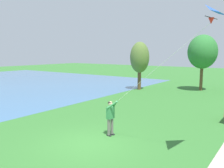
% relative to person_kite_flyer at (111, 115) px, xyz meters
% --- Properties ---
extents(ground_plane, '(120.00, 120.00, 0.00)m').
position_rel_person_kite_flyer_xyz_m(ground_plane, '(-0.21, -1.46, -1.05)').
color(ground_plane, '#33702D').
extents(person_kite_flyer, '(0.62, 0.52, 1.83)m').
position_rel_person_kite_flyer_xyz_m(person_kite_flyer, '(0.00, 0.00, 0.00)').
color(person_kite_flyer, '#232328').
rests_on(person_kite_flyer, ground).
extents(flying_kite, '(4.36, 1.20, 3.93)m').
position_rel_person_kite_flyer_xyz_m(flying_kite, '(4.36, -0.40, 4.33)').
color(flying_kite, blue).
extents(tree_horizon_far, '(3.07, 3.41, 6.02)m').
position_rel_person_kite_flyer_xyz_m(tree_horizon_far, '(-0.30, 17.26, 3.13)').
color(tree_horizon_far, brown).
rests_on(tree_horizon_far, ground).
extents(tree_lakeside_near, '(2.10, 2.15, 5.29)m').
position_rel_person_kite_flyer_xyz_m(tree_lakeside_near, '(-6.09, 13.90, 2.48)').
color(tree_lakeside_near, brown).
rests_on(tree_lakeside_near, ground).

